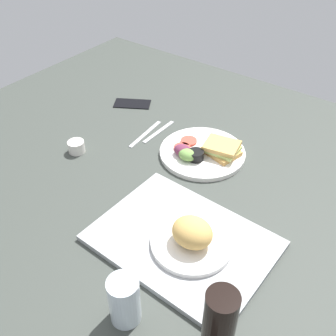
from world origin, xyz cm
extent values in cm
cube|color=#383D38|center=(0.00, 0.00, -1.50)|extent=(190.00, 150.00, 3.00)
cube|color=#9EA0A3|center=(-16.73, 21.80, 0.80)|extent=(45.89, 34.22, 1.60)
cylinder|color=white|center=(-19.64, 21.80, 2.30)|extent=(21.22, 21.22, 1.40)
ellipsoid|color=tan|center=(-19.88, 22.26, 6.63)|extent=(10.64, 9.19, 7.26)
cylinder|color=white|center=(0.08, -13.62, 0.80)|extent=(28.68, 28.68, 1.60)
cube|color=tan|center=(-5.66, -16.20, 2.30)|extent=(12.74, 11.24, 1.40)
cube|color=#B2C66B|center=(-5.66, -16.20, 3.50)|extent=(11.52, 9.64, 1.00)
cube|color=tan|center=(-5.66, -16.20, 4.70)|extent=(12.58, 11.02, 1.40)
cylinder|color=#D14738|center=(6.54, -15.05, 2.00)|extent=(5.60, 5.60, 0.80)
cylinder|color=#D14738|center=(6.11, -10.46, 2.00)|extent=(5.60, 5.60, 0.80)
cylinder|color=black|center=(-0.64, -8.60, 3.10)|extent=(5.20, 5.20, 3.00)
cylinder|color=#EFEACC|center=(-0.64, -8.60, 4.20)|extent=(4.26, 4.26, 0.60)
ellipsoid|color=#729E4C|center=(1.52, -6.74, 3.40)|extent=(6.00, 4.80, 3.60)
ellipsoid|color=#6B2D47|center=(4.10, -7.88, 3.40)|extent=(6.00, 4.80, 3.60)
cylinder|color=silver|center=(-18.83, 46.43, 6.24)|extent=(6.87, 6.87, 12.48)
cylinder|color=black|center=(-38.98, 41.98, 10.26)|extent=(6.40, 6.40, 20.52)
cylinder|color=silver|center=(35.12, 10.39, 2.00)|extent=(5.60, 5.60, 4.00)
cube|color=#B7B7BC|center=(20.08, -15.62, 0.25)|extent=(1.48, 17.01, 0.50)
cube|color=#B7B7BC|center=(23.08, -11.62, 0.25)|extent=(3.22, 19.05, 0.50)
cube|color=black|center=(40.93, -25.13, 0.40)|extent=(16.06, 13.54, 0.80)
camera|label=1|loc=(-54.77, 79.16, 81.16)|focal=42.59mm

